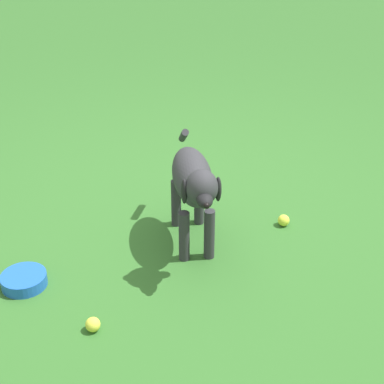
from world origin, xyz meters
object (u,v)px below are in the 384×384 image
at_px(dog, 193,182).
at_px(water_bowl, 24,280).
at_px(tennis_ball_1, 284,220).
at_px(tennis_ball_0, 93,325).

bearing_deg(dog, water_bowl, -75.58).
bearing_deg(dog, tennis_ball_1, 102.67).
relative_size(tennis_ball_1, water_bowl, 0.30).
bearing_deg(tennis_ball_0, tennis_ball_1, 30.30).
height_order(dog, tennis_ball_0, dog).
bearing_deg(dog, tennis_ball_0, -41.98).
bearing_deg(water_bowl, tennis_ball_0, -51.61).
distance_m(tennis_ball_1, water_bowl, 1.43).
bearing_deg(tennis_ball_1, dog, -170.78).
xyz_separation_m(dog, water_bowl, (-0.87, -0.17, -0.35)).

